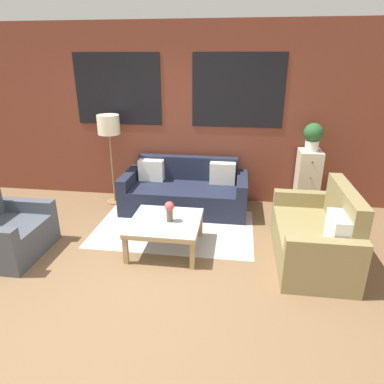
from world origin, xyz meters
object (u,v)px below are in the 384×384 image
(armchair_corner, at_px, (5,233))
(flower_vase, at_px, (169,210))
(floor_lamp, at_px, (109,129))
(potted_plant, at_px, (313,135))
(couch_dark, at_px, (185,192))
(settee_vintage, at_px, (316,237))
(drawer_cabinet, at_px, (307,181))
(coffee_table, at_px, (165,225))

(armchair_corner, height_order, flower_vase, armchair_corner)
(floor_lamp, bearing_deg, potted_plant, 2.24)
(couch_dark, xyz_separation_m, settee_vintage, (1.77, -1.28, 0.03))
(armchair_corner, height_order, drawer_cabinet, drawer_cabinet)
(coffee_table, bearing_deg, armchair_corner, -168.71)
(coffee_table, bearing_deg, floor_lamp, 130.51)
(flower_vase, bearing_deg, couch_dark, 90.66)
(settee_vintage, height_order, potted_plant, potted_plant)
(couch_dark, height_order, armchair_corner, armchair_corner)
(armchair_corner, height_order, potted_plant, potted_plant)
(floor_lamp, height_order, flower_vase, floor_lamp)
(coffee_table, relative_size, floor_lamp, 0.59)
(settee_vintage, height_order, floor_lamp, floor_lamp)
(coffee_table, xyz_separation_m, potted_plant, (1.94, 1.49, 0.86))
(armchair_corner, xyz_separation_m, flower_vase, (1.97, 0.37, 0.27))
(coffee_table, height_order, flower_vase, flower_vase)
(couch_dark, relative_size, coffee_table, 2.24)
(settee_vintage, bearing_deg, flower_vase, -179.99)
(couch_dark, relative_size, drawer_cabinet, 1.99)
(potted_plant, bearing_deg, floor_lamp, -177.76)
(settee_vintage, xyz_separation_m, armchair_corner, (-3.72, -0.37, -0.03))
(armchair_corner, bearing_deg, potted_plant, 25.91)
(coffee_table, xyz_separation_m, floor_lamp, (-1.17, 1.37, 0.90))
(coffee_table, bearing_deg, couch_dark, 87.97)
(drawer_cabinet, distance_m, potted_plant, 0.72)
(settee_vintage, bearing_deg, couch_dark, 144.01)
(couch_dark, distance_m, armchair_corner, 2.56)
(coffee_table, distance_m, drawer_cabinet, 2.44)
(settee_vintage, height_order, coffee_table, settee_vintage)
(floor_lamp, bearing_deg, drawer_cabinet, 2.24)
(couch_dark, xyz_separation_m, armchair_corner, (-1.96, -1.66, -0.00))
(floor_lamp, height_order, drawer_cabinet, floor_lamp)
(flower_vase, bearing_deg, coffee_table, 171.70)
(coffee_table, relative_size, drawer_cabinet, 0.89)
(potted_plant, xyz_separation_m, flower_vase, (-1.88, -1.50, -0.65))
(drawer_cabinet, height_order, flower_vase, drawer_cabinet)
(couch_dark, relative_size, potted_plant, 4.69)
(coffee_table, bearing_deg, drawer_cabinet, 37.54)
(potted_plant, height_order, flower_vase, potted_plant)
(floor_lamp, relative_size, potted_plant, 3.52)
(couch_dark, height_order, floor_lamp, floor_lamp)
(armchair_corner, bearing_deg, flower_vase, 10.71)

